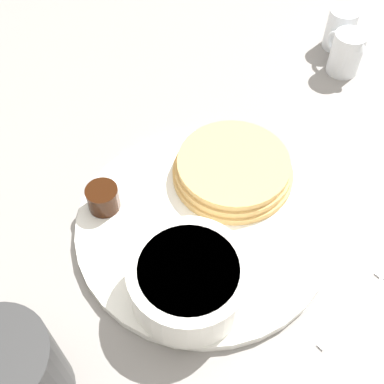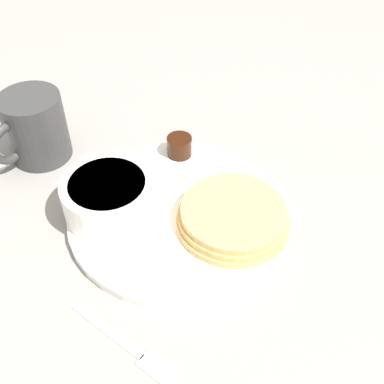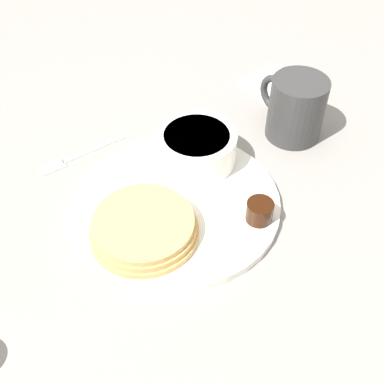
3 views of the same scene
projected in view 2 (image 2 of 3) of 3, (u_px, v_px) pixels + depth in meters
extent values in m
plane|color=gray|center=(178.00, 217.00, 0.62)|extent=(4.00, 4.00, 0.00)
cylinder|color=white|center=(177.00, 213.00, 0.62)|extent=(0.28, 0.28, 0.01)
cylinder|color=tan|center=(233.00, 221.00, 0.60)|extent=(0.14, 0.14, 0.01)
cylinder|color=tan|center=(233.00, 216.00, 0.59)|extent=(0.14, 0.14, 0.01)
cylinder|color=tan|center=(234.00, 211.00, 0.58)|extent=(0.13, 0.13, 0.01)
cylinder|color=white|center=(109.00, 197.00, 0.60)|extent=(0.12, 0.12, 0.05)
cylinder|color=white|center=(107.00, 185.00, 0.59)|extent=(0.09, 0.09, 0.01)
cylinder|color=black|center=(179.00, 146.00, 0.69)|extent=(0.04, 0.04, 0.03)
cylinder|color=white|center=(94.00, 194.00, 0.62)|extent=(0.04, 0.04, 0.02)
sphere|color=white|center=(92.00, 185.00, 0.61)|extent=(0.02, 0.02, 0.02)
cylinder|color=#333333|center=(36.00, 127.00, 0.68)|extent=(0.09, 0.09, 0.10)
torus|color=#333333|center=(10.00, 143.00, 0.65)|extent=(0.06, 0.02, 0.06)
cube|color=silver|center=(108.00, 330.00, 0.51)|extent=(0.03, 0.10, 0.00)
cube|color=silver|center=(156.00, 367.00, 0.48)|extent=(0.03, 0.04, 0.00)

